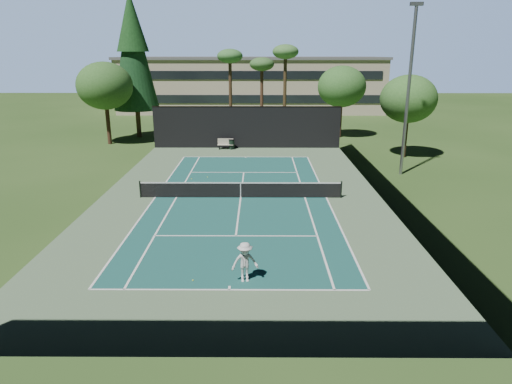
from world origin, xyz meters
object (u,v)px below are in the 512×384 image
player (245,262)px  tennis_ball_b (191,179)px  tennis_ball_a (193,280)px  tennis_net (241,189)px  tennis_ball_d (208,177)px  trash_bin (232,144)px  tennis_ball_c (262,183)px  park_bench (225,144)px

player → tennis_ball_b: size_ratio=23.20×
player → tennis_ball_a: (-2.12, -0.01, -0.81)m
tennis_net → tennis_ball_d: 5.60m
tennis_ball_a → tennis_ball_d: bearing=94.0°
tennis_ball_a → tennis_ball_d: size_ratio=0.87×
tennis_ball_b → trash_bin: size_ratio=0.08×
tennis_net → tennis_ball_a: 11.26m
tennis_net → tennis_ball_c: size_ratio=191.29×
tennis_net → tennis_ball_a: (-1.52, -11.15, -0.52)m
tennis_ball_c → player: bearing=-93.2°
tennis_ball_c → tennis_ball_d: bearing=157.8°
player → trash_bin: 26.61m
tennis_ball_d → park_bench: park_bench is taller
tennis_ball_b → tennis_ball_c: 5.32m
tennis_ball_a → tennis_ball_b: (-2.26, 15.57, 0.00)m
tennis_ball_b → park_bench: size_ratio=0.05×
tennis_ball_c → park_bench: size_ratio=0.04×
trash_bin → tennis_ball_b: bearing=-102.0°
tennis_ball_d → tennis_ball_a: bearing=-86.0°
park_bench → tennis_ball_b: bearing=-99.0°
tennis_ball_b → tennis_ball_d: size_ratio=0.97×
park_bench → tennis_ball_a: bearing=-88.9°
player → trash_bin: player is taller
tennis_ball_c → park_bench: (-3.45, 12.14, 0.51)m
player → tennis_ball_a: 2.27m
tennis_ball_a → tennis_net: bearing=82.3°
trash_bin → tennis_ball_c: bearing=-76.8°
player → park_bench: size_ratio=1.12×
tennis_ball_d → tennis_ball_c: bearing=-22.2°
tennis_ball_c → tennis_ball_d: size_ratio=0.90×
player → tennis_ball_d: (-3.25, 16.04, -0.81)m
tennis_ball_b → tennis_net: bearing=-49.5°
tennis_net → tennis_ball_b: size_ratio=177.41×
park_bench → trash_bin: 0.59m
tennis_ball_d → tennis_ball_b: bearing=-156.7°
tennis_net → tennis_ball_a: size_ratio=196.22×
tennis_net → park_bench: bearing=97.5°
tennis_net → trash_bin: 15.46m
tennis_ball_b → park_bench: 11.12m
tennis_ball_b → trash_bin: 11.23m
tennis_ball_c → tennis_ball_d: (-4.06, 1.66, 0.00)m
player → tennis_ball_c: player is taller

